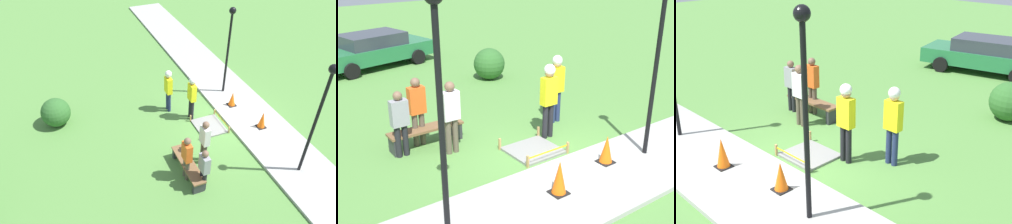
# 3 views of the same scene
# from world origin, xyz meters

# --- Properties ---
(ground_plane) EXTENTS (60.00, 60.00, 0.00)m
(ground_plane) POSITION_xyz_m (0.00, 0.00, 0.00)
(ground_plane) COLOR #51843D
(sidewalk) EXTENTS (28.00, 2.28, 0.10)m
(sidewalk) POSITION_xyz_m (0.00, -1.14, 0.05)
(sidewalk) COLOR #9E9E99
(sidewalk) RESTS_ON ground_plane
(wet_concrete_patch) EXTENTS (1.25, 1.14, 0.29)m
(wet_concrete_patch) POSITION_xyz_m (-0.08, 0.74, 0.03)
(wet_concrete_patch) COLOR gray
(wet_concrete_patch) RESTS_ON ground_plane
(traffic_cone_near_patch) EXTENTS (0.34, 0.34, 0.71)m
(traffic_cone_near_patch) POSITION_xyz_m (-0.93, -1.10, 0.45)
(traffic_cone_near_patch) COLOR black
(traffic_cone_near_patch) RESTS_ON sidewalk
(traffic_cone_far_patch) EXTENTS (0.34, 0.34, 0.64)m
(traffic_cone_far_patch) POSITION_xyz_m (0.78, -0.77, 0.42)
(traffic_cone_far_patch) COLOR black
(traffic_cone_far_patch) RESTS_ON sidewalk
(park_bench) EXTENTS (1.88, 0.44, 0.48)m
(park_bench) POSITION_xyz_m (-2.00, 2.55, 0.34)
(park_bench) COLOR #2D2D33
(park_bench) RESTS_ON ground_plane
(worker_supervisor) EXTENTS (0.40, 0.28, 1.94)m
(worker_supervisor) POSITION_xyz_m (0.74, 1.18, 1.19)
(worker_supervisor) COLOR black
(worker_supervisor) RESTS_ON ground_plane
(worker_assistant) EXTENTS (0.40, 0.28, 1.91)m
(worker_assistant) POSITION_xyz_m (1.59, 1.84, 1.16)
(worker_assistant) COLOR navy
(worker_assistant) RESTS_ON ground_plane
(bystander_in_orange_shirt) EXTENTS (0.40, 0.23, 1.73)m
(bystander_in_orange_shirt) POSITION_xyz_m (-2.13, 2.67, 0.98)
(bystander_in_orange_shirt) COLOR brown
(bystander_in_orange_shirt) RESTS_ON ground_plane
(bystander_in_gray_shirt) EXTENTS (0.40, 0.23, 1.78)m
(bystander_in_gray_shirt) POSITION_xyz_m (-1.68, 1.82, 1.01)
(bystander_in_gray_shirt) COLOR brown
(bystander_in_gray_shirt) RESTS_ON ground_plane
(bystander_in_white_shirt) EXTENTS (0.40, 0.22, 1.60)m
(bystander_in_white_shirt) POSITION_xyz_m (-2.72, 2.34, 0.90)
(bystander_in_white_shirt) COLOR black
(bystander_in_white_shirt) RESTS_ON ground_plane
(lamppost_near) EXTENTS (0.28, 0.28, 3.88)m
(lamppost_near) POSITION_xyz_m (1.89, -0.97, 2.64)
(lamppost_near) COLOR black
(lamppost_near) RESTS_ON sidewalk
(lamppost_far) EXTENTS (0.28, 0.28, 4.05)m
(lamppost_far) POSITION_xyz_m (-3.31, -1.01, 2.74)
(lamppost_far) COLOR black
(lamppost_far) RESTS_ON sidewalk
(shrub_rounded_near) EXTENTS (1.15, 1.15, 1.15)m
(shrub_rounded_near) POSITION_xyz_m (2.34, 6.32, 0.57)
(shrub_rounded_near) COLOR #2D6028
(shrub_rounded_near) RESTS_ON ground_plane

